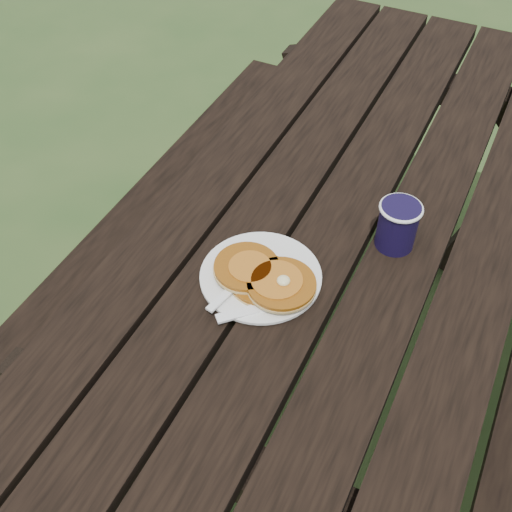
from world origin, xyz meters
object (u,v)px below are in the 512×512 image
at_px(plate, 261,277).
at_px(pancake_stack, 265,277).
at_px(coffee_cup, 398,223).
at_px(picnic_table, 336,308).

distance_m(plate, pancake_stack, 0.03).
distance_m(pancake_stack, coffee_cup, 0.29).
relative_size(plate, pancake_stack, 1.11).
distance_m(picnic_table, pancake_stack, 0.52).
height_order(plate, coffee_cup, coffee_cup).
xyz_separation_m(picnic_table, coffee_cup, (0.12, -0.10, 0.44)).
xyz_separation_m(plate, pancake_stack, (0.01, -0.01, 0.02)).
xyz_separation_m(picnic_table, pancake_stack, (-0.06, -0.31, 0.41)).
height_order(pancake_stack, coffee_cup, coffee_cup).
bearing_deg(plate, picnic_table, 75.85).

